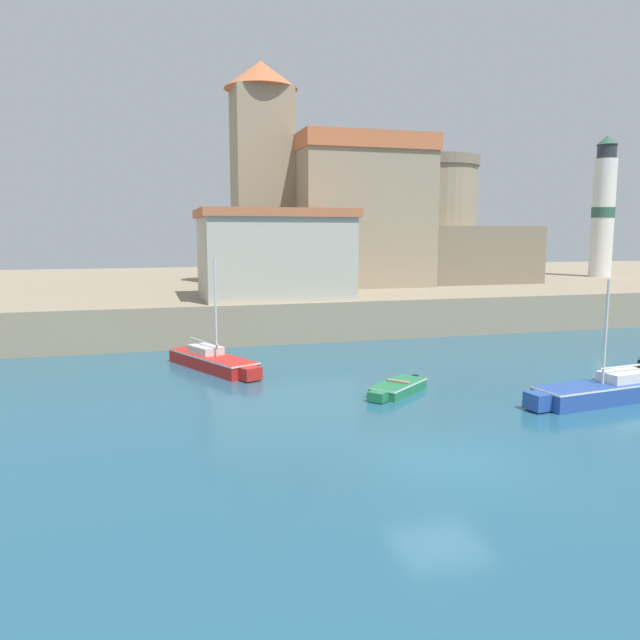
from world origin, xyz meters
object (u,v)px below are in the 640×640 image
object	(u,v)px
fortress	(435,240)
lighthouse	(603,209)
sailboat_blue_0	(610,389)
sailboat_red_1	(213,360)
dinghy_green_3	(397,388)
church	(329,207)
harbor_shed_mid_row	(274,253)

from	to	relation	value
fortress	lighthouse	xyz separation A→B (m)	(16.00, -0.74, 2.67)
sailboat_blue_0	sailboat_red_1	xyz separation A→B (m)	(-13.51, 9.52, -0.02)
sailboat_red_1	dinghy_green_3	world-z (taller)	sailboat_red_1
sailboat_red_1	dinghy_green_3	bearing A→B (deg)	-45.04
dinghy_green_3	church	bearing A→B (deg)	78.81
sailboat_red_1	lighthouse	size ratio (longest dim) A/B	0.50
dinghy_green_3	harbor_shed_mid_row	distance (m)	16.01
sailboat_blue_0	harbor_shed_mid_row	world-z (taller)	harbor_shed_mid_row
lighthouse	fortress	bearing A→B (deg)	177.35
fortress	harbor_shed_mid_row	size ratio (longest dim) A/B	1.40
sailboat_blue_0	fortress	world-z (taller)	fortress
church	lighthouse	distance (m)	25.09
fortress	harbor_shed_mid_row	world-z (taller)	fortress
sailboat_blue_0	fortress	bearing A→B (deg)	76.19
dinghy_green_3	lighthouse	world-z (taller)	lighthouse
church	sailboat_blue_0	bearing A→B (deg)	-86.44
dinghy_green_3	fortress	xyz separation A→B (m)	(14.34, 26.11, 5.38)
church	harbor_shed_mid_row	world-z (taller)	church
sailboat_red_1	dinghy_green_3	xyz separation A→B (m)	(6.36, -6.37, -0.17)
fortress	dinghy_green_3	bearing A→B (deg)	-118.78
dinghy_green_3	harbor_shed_mid_row	xyz separation A→B (m)	(-1.66, 15.21, 4.72)
sailboat_red_1	church	distance (m)	24.72
church	fortress	xyz separation A→B (m)	(9.05, -0.62, -2.62)
lighthouse	sailboat_blue_0	bearing A→B (deg)	-129.12
dinghy_green_3	fortress	size ratio (longest dim) A/B	0.24
church	harbor_shed_mid_row	xyz separation A→B (m)	(-6.95, -11.51, -3.28)
church	lighthouse	world-z (taller)	church
fortress	lighthouse	bearing A→B (deg)	-2.65
sailboat_blue_0	church	xyz separation A→B (m)	(-1.86, 29.87, 7.80)
sailboat_red_1	fortress	xyz separation A→B (m)	(20.70, 19.73, 5.20)
church	harbor_shed_mid_row	distance (m)	13.84
fortress	sailboat_red_1	bearing A→B (deg)	-136.38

